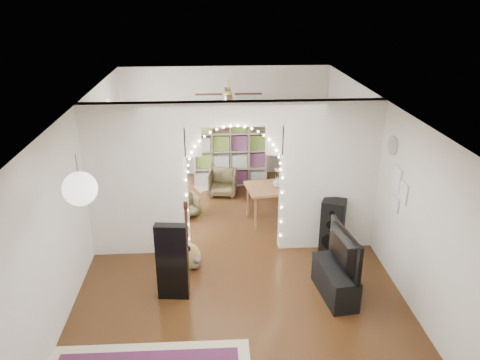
{
  "coord_description": "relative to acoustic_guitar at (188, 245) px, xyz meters",
  "views": [
    {
      "loc": [
        -0.39,
        -7.44,
        4.37
      ],
      "look_at": [
        0.12,
        0.3,
        1.2
      ],
      "focal_mm": 35.0,
      "sensor_mm": 36.0,
      "label": 1
    }
  ],
  "objects": [
    {
      "name": "wall_back",
      "position": [
        0.81,
        4.43,
        0.89
      ],
      "size": [
        5.0,
        0.02,
        2.7
      ],
      "primitive_type": "cube",
      "color": "silver",
      "rests_on": "floor"
    },
    {
      "name": "window",
      "position": [
        -1.66,
        2.48,
        1.04
      ],
      "size": [
        0.04,
        1.2,
        1.4
      ],
      "primitive_type": "cube",
      "color": "white",
      "rests_on": "wall_left"
    },
    {
      "name": "wall_front",
      "position": [
        0.81,
        -3.07,
        0.89
      ],
      "size": [
        5.0,
        0.02,
        2.7
      ],
      "primitive_type": "cube",
      "color": "silver",
      "rests_on": "floor"
    },
    {
      "name": "dining_table",
      "position": [
        1.72,
        1.7,
        0.22
      ],
      "size": [
        1.3,
        0.96,
        0.76
      ],
      "rotation": [
        0.0,
        0.0,
        0.14
      ],
      "color": "brown",
      "rests_on": "floor"
    },
    {
      "name": "ceiling",
      "position": [
        0.81,
        0.68,
        2.24
      ],
      "size": [
        5.0,
        7.5,
        0.02
      ],
      "primitive_type": "cube",
      "color": "white",
      "rests_on": "wall_back"
    },
    {
      "name": "ceiling_fan",
      "position": [
        0.81,
        2.68,
        1.94
      ],
      "size": [
        1.1,
        1.1,
        0.3
      ],
      "primitive_type": null,
      "color": "gold",
      "rests_on": "ceiling"
    },
    {
      "name": "tabby_cat",
      "position": [
        0.11,
        0.05,
        -0.34
      ],
      "size": [
        0.3,
        0.47,
        0.31
      ],
      "rotation": [
        0.0,
        0.0,
        0.35
      ],
      "color": "brown",
      "rests_on": "floor"
    },
    {
      "name": "floor",
      "position": [
        0.81,
        0.68,
        -0.46
      ],
      "size": [
        7.5,
        7.5,
        0.0
      ],
      "primitive_type": "plane",
      "color": "black",
      "rests_on": "ground"
    },
    {
      "name": "paper_lantern",
      "position": [
        -1.09,
        -1.72,
        1.79
      ],
      "size": [
        0.4,
        0.4,
        0.4
      ],
      "primitive_type": "sphere",
      "color": "white",
      "rests_on": "ceiling"
    },
    {
      "name": "wall_clock",
      "position": [
        3.29,
        0.08,
        1.64
      ],
      "size": [
        0.03,
        0.31,
        0.31
      ],
      "primitive_type": "cylinder",
      "rotation": [
        0.0,
        1.57,
        0.0
      ],
      "color": "white",
      "rests_on": "wall_right"
    },
    {
      "name": "acoustic_guitar",
      "position": [
        0.0,
        0.0,
        0.0
      ],
      "size": [
        0.44,
        0.22,
        1.06
      ],
      "rotation": [
        0.0,
        0.0,
        -0.17
      ],
      "color": "#B88B49",
      "rests_on": "floor"
    },
    {
      "name": "dining_chair_left",
      "position": [
        -0.11,
        2.07,
        -0.25
      ],
      "size": [
        0.61,
        0.62,
        0.43
      ],
      "primitive_type": "imported",
      "rotation": [
        0.0,
        0.0,
        0.41
      ],
      "color": "#4B4025",
      "rests_on": "floor"
    },
    {
      "name": "guitar_case",
      "position": [
        -0.19,
        -0.73,
        0.15
      ],
      "size": [
        0.49,
        0.21,
        1.23
      ],
      "primitive_type": "cube",
      "rotation": [
        0.0,
        0.0,
        -0.11
      ],
      "color": "black",
      "rests_on": "floor"
    },
    {
      "name": "flower_vase",
      "position": [
        1.72,
        1.7,
        0.39
      ],
      "size": [
        0.21,
        0.21,
        0.19
      ],
      "primitive_type": "imported",
      "rotation": [
        0.0,
        0.0,
        0.14
      ],
      "color": "silver",
      "rests_on": "dining_table"
    },
    {
      "name": "fairy_lights",
      "position": [
        0.81,
        0.55,
        1.09
      ],
      "size": [
        1.64,
        0.04,
        1.6
      ],
      "primitive_type": null,
      "color": "#FFEABF",
      "rests_on": "divider_wall"
    },
    {
      "name": "picture_frames",
      "position": [
        3.29,
        -0.32,
        1.04
      ],
      "size": [
        0.02,
        0.5,
        0.7
      ],
      "primitive_type": null,
      "color": "white",
      "rests_on": "wall_right"
    },
    {
      "name": "dining_chair_right",
      "position": [
        0.67,
        3.1,
        -0.18
      ],
      "size": [
        0.67,
        0.69,
        0.56
      ],
      "primitive_type": "imported",
      "rotation": [
        0.0,
        0.0,
        -0.13
      ],
      "color": "#4B4025",
      "rests_on": "floor"
    },
    {
      "name": "wall_left",
      "position": [
        -1.69,
        0.68,
        0.89
      ],
      "size": [
        0.02,
        7.5,
        2.7
      ],
      "primitive_type": "cube",
      "color": "silver",
      "rests_on": "floor"
    },
    {
      "name": "bookcase",
      "position": [
        0.88,
        3.68,
        0.41
      ],
      "size": [
        1.75,
        1.07,
        1.76
      ],
      "primitive_type": "cube",
      "rotation": [
        0.0,
        0.0,
        0.4
      ],
      "color": "tan",
      "rests_on": "floor"
    },
    {
      "name": "tv",
      "position": [
        2.26,
        -0.86,
        0.35
      ],
      "size": [
        0.28,
        1.08,
        0.62
      ],
      "primitive_type": "imported",
      "rotation": [
        0.0,
        0.0,
        1.7
      ],
      "color": "black",
      "rests_on": "media_console"
    },
    {
      "name": "floor_speaker",
      "position": [
        2.53,
        0.43,
        0.04
      ],
      "size": [
        0.49,
        0.47,
        1.0
      ],
      "rotation": [
        0.0,
        0.0,
        -0.42
      ],
      "color": "black",
      "rests_on": "floor"
    },
    {
      "name": "wall_right",
      "position": [
        3.31,
        0.68,
        0.89
      ],
      "size": [
        0.02,
        7.5,
        2.7
      ],
      "primitive_type": "cube",
      "color": "silver",
      "rests_on": "floor"
    },
    {
      "name": "media_console",
      "position": [
        2.26,
        -0.86,
        -0.21
      ],
      "size": [
        0.52,
        1.04,
        0.5
      ],
      "primitive_type": "cube",
      "rotation": [
        0.0,
        0.0,
        0.13
      ],
      "color": "black",
      "rests_on": "floor"
    },
    {
      "name": "divider_wall",
      "position": [
        0.81,
        0.68,
        0.96
      ],
      "size": [
        5.0,
        0.2,
        2.7
      ],
      "color": "silver",
      "rests_on": "floor"
    }
  ]
}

